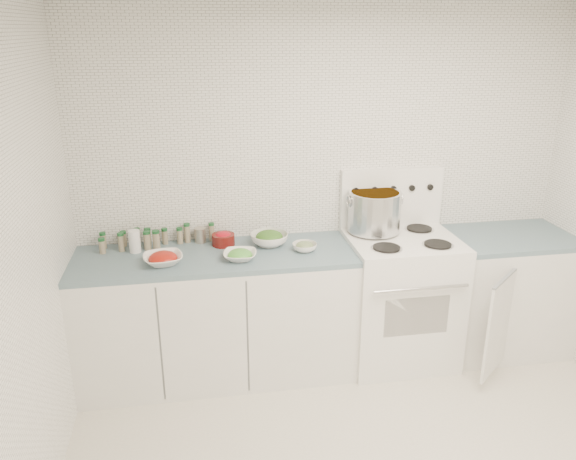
# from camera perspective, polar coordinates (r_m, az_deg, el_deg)

# --- Properties ---
(room_walls) EXTENTS (3.54, 3.04, 2.52)m
(room_walls) POSITION_cam_1_polar(r_m,az_deg,el_deg) (2.57, 11.92, 2.39)
(room_walls) COLOR white
(room_walls) RESTS_ON ground
(counter_left) EXTENTS (1.85, 0.62, 0.90)m
(counter_left) POSITION_cam_1_polar(r_m,az_deg,el_deg) (3.93, -7.16, -8.54)
(counter_left) COLOR white
(counter_left) RESTS_ON ground
(stove) EXTENTS (0.76, 0.70, 1.36)m
(stove) POSITION_cam_1_polar(r_m,az_deg,el_deg) (4.16, 11.19, -6.45)
(stove) COLOR white
(stove) RESTS_ON ground
(counter_right) EXTENTS (0.89, 0.89, 0.90)m
(counter_right) POSITION_cam_1_polar(r_m,az_deg,el_deg) (4.52, 21.01, -5.88)
(counter_right) COLOR white
(counter_right) RESTS_ON ground
(stock_pot) EXTENTS (0.39, 0.37, 0.28)m
(stock_pot) POSITION_cam_1_polar(r_m,az_deg,el_deg) (4.01, 8.75, 2.04)
(stock_pot) COLOR silver
(stock_pot) RESTS_ON stove
(bowl_tomato) EXTENTS (0.28, 0.28, 0.08)m
(bowl_tomato) POSITION_cam_1_polar(r_m,az_deg,el_deg) (3.64, -12.59, -2.84)
(bowl_tomato) COLOR white
(bowl_tomato) RESTS_ON counter_left
(bowl_snowpea) EXTENTS (0.25, 0.25, 0.07)m
(bowl_snowpea) POSITION_cam_1_polar(r_m,az_deg,el_deg) (3.63, -4.90, -2.55)
(bowl_snowpea) COLOR white
(bowl_snowpea) RESTS_ON counter_left
(bowl_broccoli) EXTENTS (0.29, 0.29, 0.10)m
(bowl_broccoli) POSITION_cam_1_polar(r_m,az_deg,el_deg) (3.86, -1.91, -0.83)
(bowl_broccoli) COLOR white
(bowl_broccoli) RESTS_ON counter_left
(bowl_zucchini) EXTENTS (0.20, 0.20, 0.07)m
(bowl_zucchini) POSITION_cam_1_polar(r_m,az_deg,el_deg) (3.76, 1.71, -1.68)
(bowl_zucchini) COLOR white
(bowl_zucchini) RESTS_ON counter_left
(bowl_pepper) EXTENTS (0.16, 0.16, 0.10)m
(bowl_pepper) POSITION_cam_1_polar(r_m,az_deg,el_deg) (3.88, -6.59, -0.87)
(bowl_pepper) COLOR #53100E
(bowl_pepper) RESTS_ON counter_left
(salt_canister) EXTENTS (0.09, 0.09, 0.15)m
(salt_canister) POSITION_cam_1_polar(r_m,az_deg,el_deg) (3.86, -15.32, -1.12)
(salt_canister) COLOR white
(salt_canister) RESTS_ON counter_left
(tin_can) EXTENTS (0.09, 0.09, 0.10)m
(tin_can) POSITION_cam_1_polar(r_m,az_deg,el_deg) (3.95, -8.90, -0.53)
(tin_can) COLOR #A19788
(tin_can) RESTS_ON counter_left
(spice_cluster) EXTENTS (0.77, 0.16, 0.14)m
(spice_cluster) POSITION_cam_1_polar(r_m,az_deg,el_deg) (3.93, -13.86, -0.80)
(spice_cluster) COLOR gray
(spice_cluster) RESTS_ON counter_left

